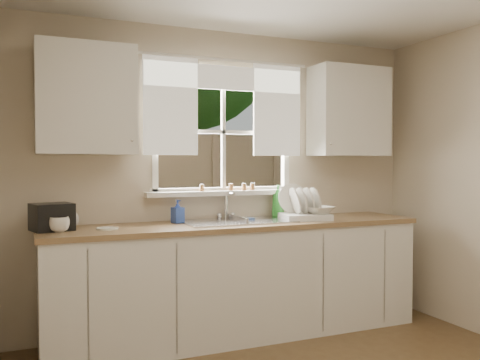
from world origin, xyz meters
name	(u,v)px	position (x,y,z in m)	size (l,w,h in m)	color
room_walls	(379,194)	(0.00, -0.07, 1.24)	(3.62, 4.02, 2.50)	beige
window	(224,151)	(0.00, 2.00, 1.49)	(1.38, 0.16, 1.06)	white
curtains	(226,98)	(0.00, 1.95, 1.93)	(1.50, 0.03, 0.81)	white
base_cabinets	(239,281)	(0.00, 1.68, 0.43)	(3.00, 0.62, 0.87)	silver
countertop	(239,225)	(0.00, 1.68, 0.89)	(3.04, 0.65, 0.04)	olive
upper_cabinet_left	(86,100)	(-1.15, 1.82, 1.85)	(0.70, 0.33, 0.80)	silver
upper_cabinet_right	(349,112)	(1.15, 1.82, 1.85)	(0.70, 0.33, 0.80)	silver
wall_outlet	(314,196)	(0.88, 1.99, 1.08)	(0.08, 0.01, 0.12)	beige
sill_jars	(233,187)	(0.06, 1.94, 1.18)	(0.50, 0.04, 0.06)	brown
backyard	(138,61)	(0.58, 8.42, 3.46)	(20.00, 10.00, 6.13)	#335421
sink	(237,231)	(0.00, 1.71, 0.84)	(0.88, 0.52, 0.40)	#B7B7BC
dish_rack	(304,210)	(0.58, 1.64, 0.99)	(0.43, 0.35, 0.30)	white
bowl	(318,210)	(0.69, 1.59, 0.99)	(0.24, 0.24, 0.06)	white
soap_bottle_a	(278,201)	(0.46, 1.89, 1.05)	(0.11, 0.11, 0.28)	#2D8B2E
soap_bottle_b	(178,211)	(-0.46, 1.83, 1.00)	(0.08, 0.08, 0.18)	#2F4EB0
soap_bottle_c	(68,215)	(-1.28, 1.84, 1.00)	(0.15, 0.15, 0.19)	beige
saucer	(107,228)	(-1.03, 1.65, 0.92)	(0.16, 0.16, 0.01)	silver
cup	(59,225)	(-1.36, 1.62, 0.96)	(0.13, 0.13, 0.11)	silver
black_appliance	(52,217)	(-1.40, 1.74, 1.01)	(0.26, 0.23, 0.19)	black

